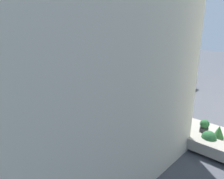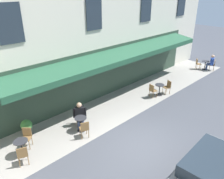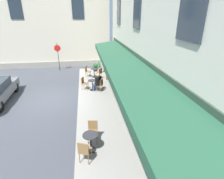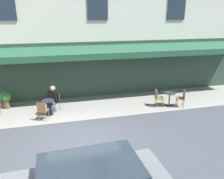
% 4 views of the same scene
% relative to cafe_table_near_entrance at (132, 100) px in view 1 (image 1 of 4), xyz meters
% --- Properties ---
extents(ground_plane, '(70.00, 70.00, 0.00)m').
position_rel_cafe_table_near_entrance_xyz_m(ground_plane, '(-1.24, 2.80, -0.49)').
color(ground_plane, '#42444C').
extents(sidewalk_cafe_terrace, '(20.50, 3.20, 0.01)m').
position_rel_cafe_table_near_entrance_xyz_m(sidewalk_cafe_terrace, '(-4.49, -0.60, -0.49)').
color(sidewalk_cafe_terrace, gray).
rests_on(sidewalk_cafe_terrace, ground_plane).
extents(back_alley_steps, '(2.40, 1.75, 0.60)m').
position_rel_cafe_table_near_entrance_xyz_m(back_alley_steps, '(5.36, -1.79, -0.25)').
color(back_alley_steps, gray).
rests_on(back_alley_steps, ground_plane).
extents(cafe_table_near_entrance, '(0.60, 0.60, 0.75)m').
position_rel_cafe_table_near_entrance_xyz_m(cafe_table_near_entrance, '(0.00, 0.00, 0.00)').
color(cafe_table_near_entrance, black).
rests_on(cafe_table_near_entrance, ground_plane).
extents(cafe_chair_wicker_kerbside, '(0.52, 0.52, 0.91)m').
position_rel_cafe_table_near_entrance_xyz_m(cafe_chair_wicker_kerbside, '(0.23, 0.59, 0.06)').
color(cafe_chair_wicker_kerbside, olive).
rests_on(cafe_chair_wicker_kerbside, ground_plane).
extents(cafe_chair_wicker_near_door, '(0.55, 0.55, 0.91)m').
position_rel_cafe_table_near_entrance_xyz_m(cafe_chair_wicker_near_door, '(-0.34, -0.53, 0.06)').
color(cafe_chair_wicker_near_door, olive).
rests_on(cafe_chair_wicker_near_door, ground_plane).
extents(cafe_table_mid_terrace, '(0.60, 0.60, 0.75)m').
position_rel_cafe_table_near_entrance_xyz_m(cafe_table_mid_terrace, '(-6.19, 0.38, 0.00)').
color(cafe_table_mid_terrace, black).
rests_on(cafe_table_mid_terrace, ground_plane).
extents(cafe_chair_wicker_by_window, '(0.52, 0.52, 0.91)m').
position_rel_cafe_table_near_entrance_xyz_m(cafe_chair_wicker_by_window, '(-6.78, 0.62, 0.06)').
color(cafe_chair_wicker_by_window, olive).
rests_on(cafe_chair_wicker_by_window, ground_plane).
extents(cafe_chair_wicker_facing_street, '(0.47, 0.47, 0.91)m').
position_rel_cafe_table_near_entrance_xyz_m(cafe_chair_wicker_facing_street, '(-5.57, 0.27, 0.06)').
color(cafe_chair_wicker_facing_street, olive).
rests_on(cafe_chair_wicker_facing_street, ground_plane).
extents(cafe_table_streetside, '(0.60, 0.60, 0.75)m').
position_rel_cafe_table_near_entrance_xyz_m(cafe_table_streetside, '(2.91, -0.30, 0.00)').
color(cafe_table_streetside, black).
rests_on(cafe_table_streetside, ground_plane).
extents(cafe_chair_wicker_corner_left, '(0.51, 0.51, 0.91)m').
position_rel_cafe_table_near_entrance_xyz_m(cafe_chair_wicker_corner_left, '(3.13, 0.29, 0.06)').
color(cafe_chair_wicker_corner_left, olive).
rests_on(cafe_chair_wicker_corner_left, ground_plane).
extents(cafe_chair_wicker_back_row, '(0.57, 0.57, 0.91)m').
position_rel_cafe_table_near_entrance_xyz_m(cafe_chair_wicker_back_row, '(2.46, -0.74, 0.06)').
color(cafe_chair_wicker_back_row, olive).
rests_on(cafe_chair_wicker_back_row, ground_plane).
extents(cafe_table_far_end, '(0.60, 0.60, 0.75)m').
position_rel_cafe_table_near_entrance_xyz_m(cafe_table_far_end, '(-13.24, 0.21, 0.00)').
color(cafe_table_far_end, black).
rests_on(cafe_table_far_end, ground_plane).
extents(cafe_chair_wicker_under_awning, '(0.52, 0.52, 0.91)m').
position_rel_cafe_table_near_entrance_xyz_m(cafe_chair_wicker_under_awning, '(-13.48, 0.80, 0.06)').
color(cafe_chair_wicker_under_awning, olive).
rests_on(cafe_chair_wicker_under_awning, ground_plane).
extents(cafe_chair_wicker_corner_right, '(0.56, 0.56, 0.91)m').
position_rel_cafe_table_near_entrance_xyz_m(cafe_chair_wicker_corner_right, '(-12.84, -0.28, 0.06)').
color(cafe_chair_wicker_corner_right, olive).
rests_on(cafe_chair_wicker_corner_right, ground_plane).
extents(seated_patron_in_black, '(0.64, 0.66, 1.33)m').
position_rel_cafe_table_near_entrance_xyz_m(seated_patron_in_black, '(-0.22, -0.35, 0.22)').
color(seated_patron_in_black, navy).
rests_on(seated_patron_in_black, ground_plane).
extents(seated_companion_in_blue, '(0.66, 0.66, 1.35)m').
position_rel_cafe_table_near_entrance_xyz_m(seated_companion_in_blue, '(-13.40, 0.60, 0.23)').
color(seated_companion_in_blue, navy).
rests_on(seated_companion_in_blue, ground_plane).
extents(potted_plant_mid_terrace, '(0.54, 0.54, 0.92)m').
position_rel_cafe_table_near_entrance_xyz_m(potted_plant_mid_terrace, '(2.14, -1.40, 0.06)').
color(potted_plant_mid_terrace, brown).
rests_on(potted_plant_mid_terrace, ground_plane).
extents(potted_plant_entrance_left, '(0.58, 0.58, 0.89)m').
position_rel_cafe_table_near_entrance_xyz_m(potted_plant_entrance_left, '(5.36, -1.79, 0.03)').
color(potted_plant_entrance_left, brown).
rests_on(potted_plant_entrance_left, ground_plane).
extents(potted_plant_under_sign, '(0.46, 0.46, 0.85)m').
position_rel_cafe_table_near_entrance_xyz_m(potted_plant_under_sign, '(5.46, -0.89, -0.08)').
color(potted_plant_under_sign, '#4C4C51').
rests_on(potted_plant_under_sign, ground_plane).
extents(potted_plant_entrance_right, '(0.42, 0.42, 0.79)m').
position_rel_cafe_table_near_entrance_xyz_m(potted_plant_entrance_right, '(4.34, -1.72, -0.07)').
color(potted_plant_entrance_right, '#2D2D33').
rests_on(potted_plant_entrance_right, ground_plane).
extents(potted_plant_by_steps, '(0.42, 0.42, 0.77)m').
position_rel_cafe_table_near_entrance_xyz_m(potted_plant_by_steps, '(4.71, -0.52, -0.09)').
color(potted_plant_by_steps, '#2D2D33').
rests_on(potted_plant_by_steps, ground_plane).
extents(parked_car_grey, '(4.37, 1.96, 1.33)m').
position_rel_cafe_table_near_entrance_xyz_m(parked_car_grey, '(-0.99, 6.06, 0.22)').
color(parked_car_grey, slate).
rests_on(parked_car_grey, ground_plane).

